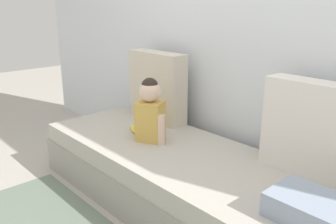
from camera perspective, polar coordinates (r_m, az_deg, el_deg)
The scene contains 8 objects.
ground_plane at distance 2.59m, azimuth 2.67°, elevation -14.96°, with size 12.00×12.00×0.00m, color #B2ADA3.
back_wall at distance 2.62m, azimuth 12.07°, elevation 13.71°, with size 5.65×0.10×2.46m, color silver.
couch at distance 2.48m, azimuth 2.74°, elevation -11.02°, with size 2.45×0.87×0.41m.
throw_pillow_left at distance 2.99m, azimuth -1.74°, elevation 4.11°, with size 0.56×0.16×0.58m, color beige.
throw_pillow_right at distance 2.19m, azimuth 21.89°, elevation -2.47°, with size 0.54×0.16×0.55m, color silver.
toddler at distance 2.54m, azimuth -2.89°, elevation 0.28°, with size 0.29×0.22×0.46m.
banana at distance 2.78m, azimuth -5.55°, elevation -2.74°, with size 0.17×0.04×0.04m, color yellow.
folded_blanket at distance 1.81m, azimuth 22.51°, elevation -14.35°, with size 0.40×0.28×0.12m, color #8E9EB2.
Camera 1 is at (1.53, -1.56, 1.38)m, focal length 37.92 mm.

